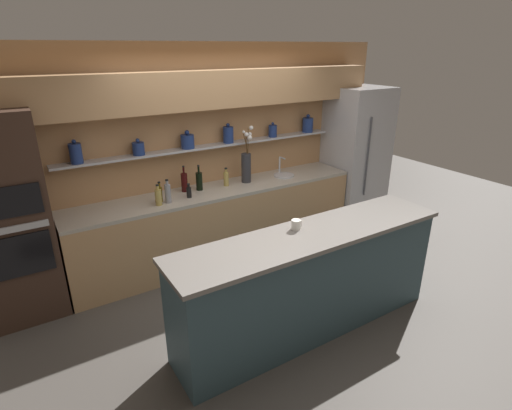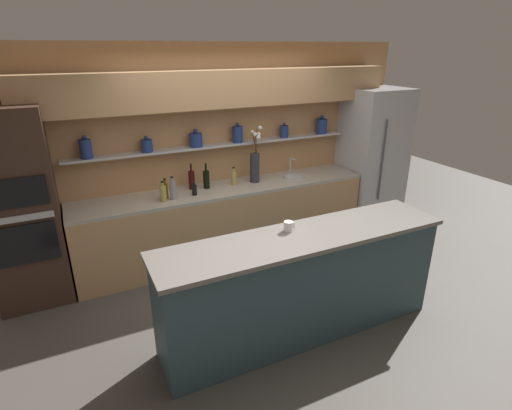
# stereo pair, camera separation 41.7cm
# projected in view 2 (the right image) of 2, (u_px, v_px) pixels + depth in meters

# --- Properties ---
(ground_plane) EXTENTS (12.00, 12.00, 0.00)m
(ground_plane) POSITION_uv_depth(u_px,v_px,m) (276.00, 303.00, 4.25)
(ground_plane) COLOR #4C4742
(back_wall_unit) EXTENTS (5.20, 0.44, 2.60)m
(back_wall_unit) POSITION_uv_depth(u_px,v_px,m) (220.00, 132.00, 4.95)
(back_wall_unit) COLOR tan
(back_wall_unit) RESTS_ON ground_plane
(back_counter_unit) EXTENTS (3.68, 0.62, 0.92)m
(back_counter_unit) POSITION_uv_depth(u_px,v_px,m) (227.00, 222.00, 5.10)
(back_counter_unit) COLOR tan
(back_counter_unit) RESTS_ON ground_plane
(island_counter) EXTENTS (2.70, 0.61, 1.02)m
(island_counter) POSITION_uv_depth(u_px,v_px,m) (302.00, 285.00, 3.66)
(island_counter) COLOR #334C56
(island_counter) RESTS_ON ground_plane
(refrigerator) EXTENTS (0.79, 0.73, 2.02)m
(refrigerator) POSITION_uv_depth(u_px,v_px,m) (371.00, 160.00, 5.77)
(refrigerator) COLOR #B7B7BC
(refrigerator) RESTS_ON ground_plane
(oven_tower) EXTENTS (0.69, 0.64, 2.05)m
(oven_tower) POSITION_uv_depth(u_px,v_px,m) (21.00, 210.00, 3.99)
(oven_tower) COLOR #3D281E
(oven_tower) RESTS_ON ground_plane
(flower_vase) EXTENTS (0.15, 0.14, 0.72)m
(flower_vase) POSITION_uv_depth(u_px,v_px,m) (255.00, 164.00, 5.05)
(flower_vase) COLOR #2D2D33
(flower_vase) RESTS_ON back_counter_unit
(sink_fixture) EXTENTS (0.27, 0.27, 0.25)m
(sink_fixture) POSITION_uv_depth(u_px,v_px,m) (294.00, 175.00, 5.32)
(sink_fixture) COLOR #B7B7BC
(sink_fixture) RESTS_ON back_counter_unit
(bottle_spirit_0) EXTENTS (0.07, 0.07, 0.27)m
(bottle_spirit_0) POSITION_uv_depth(u_px,v_px,m) (173.00, 190.00, 4.52)
(bottle_spirit_0) COLOR gray
(bottle_spirit_0) RESTS_ON back_counter_unit
(bottle_wine_1) EXTENTS (0.08, 0.08, 0.31)m
(bottle_wine_1) POSITION_uv_depth(u_px,v_px,m) (206.00, 179.00, 4.87)
(bottle_wine_1) COLOR black
(bottle_wine_1) RESTS_ON back_counter_unit
(bottle_wine_2) EXTENTS (0.08, 0.08, 0.32)m
(bottle_wine_2) POSITION_uv_depth(u_px,v_px,m) (192.00, 180.00, 4.84)
(bottle_wine_2) COLOR #380C0C
(bottle_wine_2) RESTS_ON back_counter_unit
(bottle_spirit_3) EXTENTS (0.07, 0.07, 0.24)m
(bottle_spirit_3) POSITION_uv_depth(u_px,v_px,m) (163.00, 193.00, 4.46)
(bottle_spirit_3) COLOR tan
(bottle_spirit_3) RESTS_ON back_counter_unit
(bottle_sauce_4) EXTENTS (0.06, 0.06, 0.17)m
(bottle_sauce_4) POSITION_uv_depth(u_px,v_px,m) (194.00, 189.00, 4.66)
(bottle_sauce_4) COLOR black
(bottle_sauce_4) RESTS_ON back_counter_unit
(bottle_spirit_5) EXTENTS (0.06, 0.06, 0.23)m
(bottle_spirit_5) POSITION_uv_depth(u_px,v_px,m) (234.00, 178.00, 4.99)
(bottle_spirit_5) COLOR tan
(bottle_spirit_5) RESTS_ON back_counter_unit
(bottle_oil_6) EXTENTS (0.06, 0.06, 0.23)m
(bottle_oil_6) POSITION_uv_depth(u_px,v_px,m) (165.00, 190.00, 4.56)
(bottle_oil_6) COLOR brown
(bottle_oil_6) RESTS_ON back_counter_unit
(coffee_mug) EXTENTS (0.10, 0.08, 0.09)m
(coffee_mug) POSITION_uv_depth(u_px,v_px,m) (288.00, 226.00, 3.53)
(coffee_mug) COLOR silver
(coffee_mug) RESTS_ON island_counter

